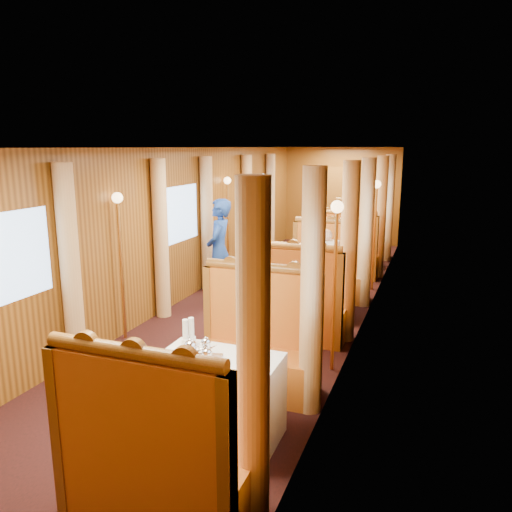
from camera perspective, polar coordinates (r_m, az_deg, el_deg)
The scene contains 47 objects.
floor at distance 7.88m, azimuth 1.19°, elevation -6.20°, with size 3.00×12.00×0.01m, color black, non-canonical shape.
ceiling at distance 7.47m, azimuth 1.28°, elevation 12.30°, with size 3.00×12.00×0.01m, color silver, non-canonical shape.
wall_far at distance 13.35m, azimuth 9.70°, elevation 6.79°, with size 3.00×2.50×0.01m, color brown, non-canonical shape.
wall_left at distance 8.18m, azimuth -8.77°, elevation 3.37°, with size 12.00×2.50×0.01m, color brown, non-canonical shape.
wall_right at distance 7.24m, azimuth 12.55°, elevation 2.05°, with size 12.00×2.50×0.01m, color brown, non-canonical shape.
doorway_far at distance 13.34m, azimuth 9.64°, elevation 5.71°, with size 0.80×0.04×2.00m, color #8F5B21.
table_near at distance 4.48m, azimuth -4.53°, elevation -16.13°, with size 1.05×0.72×0.75m, color white.
banquette_near_fwd at distance 3.70m, azimuth -11.64°, elevation -22.28°, with size 1.30×0.55×1.34m.
banquette_near_aft at distance 5.30m, azimuth 0.11°, elevation -10.79°, with size 1.30×0.55×1.34m.
table_mid at distance 7.57m, azimuth 6.60°, elevation -4.09°, with size 1.05×0.72×0.75m, color white.
banquette_mid_fwd at distance 6.62m, azimuth 4.51°, elevation -6.05°, with size 1.30×0.55×1.34m.
banquette_mid_aft at distance 8.51m, azimuth 8.23°, elevation -1.94°, with size 1.30×0.55×1.34m.
table_far at distance 10.91m, azimuth 10.97°, elevation 0.86°, with size 1.05×0.72×0.75m, color white.
banquette_far_fwd at distance 9.92m, azimuth 10.01°, elevation 0.04°, with size 1.30×0.55×1.34m.
banquette_far_aft at distance 11.88m, azimuth 11.78°, elevation 2.01°, with size 1.30×0.55×1.34m.
tea_tray at distance 4.31m, azimuth -6.25°, elevation -11.72°, with size 0.34×0.26×0.01m, color silver.
teapot_left at distance 4.29m, azimuth -7.47°, elevation -10.95°, with size 0.17×0.13×0.14m, color silver, non-canonical shape.
teapot_right at distance 4.20m, azimuth -5.62°, elevation -11.61°, with size 0.14×0.10×0.11m, color silver, non-canonical shape.
teapot_back at distance 4.40m, azimuth -5.73°, elevation -10.45°, with size 0.15×0.11×0.12m, color silver, non-canonical shape.
fruit_plate at distance 4.07m, azimuth -1.30°, elevation -12.95°, with size 0.20×0.20×0.05m.
cup_inboard at distance 4.54m, azimuth -8.05°, elevation -9.10°, with size 0.08×0.08×0.26m.
cup_outboard at distance 4.58m, azimuth -7.38°, elevation -8.89°, with size 0.08×0.08×0.26m.
rose_vase_mid at distance 7.44m, azimuth 6.84°, elevation 0.00°, with size 0.06×0.06×0.36m.
rose_vase_far at distance 10.84m, azimuth 11.26°, elevation 3.74°, with size 0.06×0.06×0.36m.
window_left_near at distance 5.39m, azimuth -26.87°, elevation -0.31°, with size 1.20×0.90×0.01m, color #88ADDC, non-canonical shape.
curtain_left_near_b at distance 5.93m, azimuth -20.45°, elevation -1.44°, with size 0.22×0.22×2.35m, color tan.
window_right_near at distance 3.84m, azimuth 5.24°, elevation -3.72°, with size 1.20×0.90×0.01m, color #88ADDC, non-canonical shape.
curtain_right_near_a at distance 3.26m, azimuth -0.32°, elevation -11.80°, with size 0.22×0.22×2.35m, color tan.
curtain_right_near_b at distance 4.66m, azimuth 6.42°, elevation -4.34°, with size 0.22×0.22×2.35m, color tan.
window_left_mid at distance 8.14m, azimuth -8.72°, elevation 4.76°, with size 1.20×0.90×0.01m, color #88ADDC, non-canonical shape.
curtain_left_mid_a at distance 7.47m, azimuth -10.82°, elevation 1.86°, with size 0.22×0.22×2.35m, color tan.
curtain_left_mid_b at distance 8.82m, azimuth -5.63°, elevation 3.61°, with size 0.22×0.22×2.35m, color tan.
window_right_mid at distance 7.21m, azimuth 12.51°, elevation 3.62°, with size 1.20×0.90×0.01m, color #88ADDC, non-canonical shape.
curtain_right_mid_a at distance 6.51m, azimuth 10.53°, elevation 0.33°, with size 0.22×0.22×2.35m, color tan.
curtain_right_mid_b at distance 8.03m, azimuth 12.44°, elevation 2.51°, with size 0.22×0.22×2.35m, color tan.
window_left_far at distance 11.31m, azimuth -0.12°, elevation 7.00°, with size 1.20×0.90×0.01m, color #88ADDC, non-canonical shape.
curtain_left_far_a at distance 10.58m, azimuth -1.05°, elevation 5.13°, with size 0.22×0.22×2.35m, color tan.
curtain_left_far_b at distance 12.04m, azimuth 1.65°, elevation 6.01°, with size 0.22×0.22×2.35m, color tan.
window_right_far at distance 10.66m, azimuth 15.12°, elevation 6.25°, with size 1.20×0.90×0.01m, color #88ADDC, non-canonical shape.
curtain_right_far_a at distance 9.93m, azimuth 14.01°, elevation 4.29°, with size 0.22×0.22×2.35m, color tan.
curtain_right_far_b at distance 11.47m, azimuth 14.89°, elevation 5.28°, with size 0.22×0.22×2.35m, color tan.
sconce_left_fore at distance 6.64m, azimuth -15.33°, elevation 2.18°, with size 0.14×0.14×1.95m.
sconce_right_fore at distance 5.53m, azimuth 9.09°, elevation 0.47°, with size 0.14×0.14×1.95m.
sconce_left_aft at distance 9.67m, azimuth -3.26°, elevation 5.68°, with size 0.14×0.14×1.95m.
sconce_right_aft at distance 8.95m, azimuth 13.50°, elevation 4.81°, with size 0.14×0.14×1.95m.
steward at distance 8.13m, azimuth -4.22°, elevation 0.58°, with size 0.62×0.41×1.70m, color navy.
passenger at distance 8.19m, azimuth 7.91°, elevation -0.21°, with size 0.40×0.44×0.76m.
Camera 1 is at (2.42, -7.06, 2.51)m, focal length 35.00 mm.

